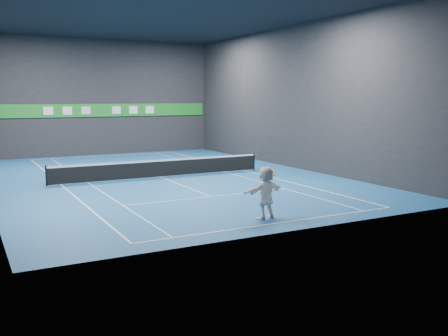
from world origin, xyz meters
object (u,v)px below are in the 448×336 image
player (266,193)px  tennis_ball (256,154)px  tennis_racket (272,174)px  tennis_net (161,168)px

player → tennis_ball: size_ratio=27.55×
player → tennis_ball: (-0.41, 0.06, 1.46)m
tennis_ball → tennis_racket: bearing=-1.0°
player → tennis_racket: player is taller
player → tennis_net: size_ratio=0.16×
player → tennis_ball: 1.52m
player → tennis_racket: size_ratio=3.63×
tennis_ball → tennis_net: bearing=87.5°
tennis_racket → tennis_net: bearing=91.2°
player → tennis_racket: 0.73m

